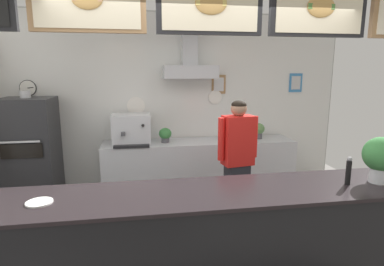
{
  "coord_description": "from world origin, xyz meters",
  "views": [
    {
      "loc": [
        -0.58,
        -2.82,
        1.99
      ],
      "look_at": [
        0.01,
        0.72,
        1.28
      ],
      "focal_mm": 29.69,
      "sensor_mm": 36.0,
      "label": 1
    }
  ],
  "objects": [
    {
      "name": "back_wall_assembly",
      "position": [
        0.01,
        2.3,
        1.55
      ],
      "size": [
        5.61,
        2.78,
        2.91
      ],
      "color": "#9E9E99",
      "rests_on": "ground_plane"
    },
    {
      "name": "espresso_machine",
      "position": [
        -0.71,
        2.03,
        1.11
      ],
      "size": [
        0.57,
        0.52,
        0.46
      ],
      "color": "silver",
      "rests_on": "back_prep_counter"
    },
    {
      "name": "potted_sage",
      "position": [
        -0.2,
        2.04,
        1.01
      ],
      "size": [
        0.2,
        0.2,
        0.23
      ],
      "color": "#4C4C51",
      "rests_on": "back_prep_counter"
    },
    {
      "name": "condiment_plate",
      "position": [
        -1.34,
        -0.44,
        1.02
      ],
      "size": [
        0.19,
        0.19,
        0.01
      ],
      "color": "white",
      "rests_on": "service_counter"
    },
    {
      "name": "potted_oregano",
      "position": [
        1.35,
        2.09,
        1.03
      ],
      "size": [
        0.2,
        0.2,
        0.26
      ],
      "color": "#4C4C51",
      "rests_on": "back_prep_counter"
    },
    {
      "name": "pepper_grinder",
      "position": [
        1.18,
        -0.45,
        1.14
      ],
      "size": [
        0.05,
        0.05,
        0.25
      ],
      "color": "black",
      "rests_on": "service_counter"
    },
    {
      "name": "basil_vase",
      "position": [
        1.48,
        -0.45,
        1.24
      ],
      "size": [
        0.3,
        0.3,
        0.41
      ],
      "color": "silver",
      "rests_on": "service_counter"
    },
    {
      "name": "back_prep_counter",
      "position": [
        0.35,
        2.06,
        0.43
      ],
      "size": [
        3.05,
        0.62,
        0.88
      ],
      "color": "#B7BABF",
      "rests_on": "ground_plane"
    },
    {
      "name": "pizza_oven",
      "position": [
        -2.15,
        1.95,
        0.81
      ],
      "size": [
        0.7,
        0.73,
        1.71
      ],
      "color": "#232326",
      "rests_on": "ground_plane"
    },
    {
      "name": "shop_worker",
      "position": [
        0.58,
        0.77,
        0.9
      ],
      "size": [
        0.51,
        0.28,
        1.65
      ],
      "rotation": [
        0.0,
        0.0,
        3.31
      ],
      "color": "#232328",
      "rests_on": "ground_plane"
    },
    {
      "name": "service_counter",
      "position": [
        0.0,
        -0.41,
        0.51
      ],
      "size": [
        4.16,
        0.72,
        1.02
      ],
      "color": "black",
      "rests_on": "ground_plane"
    }
  ]
}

